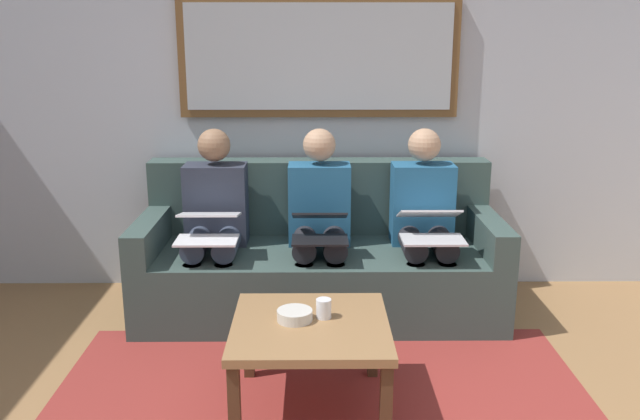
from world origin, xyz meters
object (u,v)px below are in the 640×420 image
Objects in this scene: couch at (319,260)px; framed_mirror at (319,57)px; coffee_table at (310,334)px; person_middle at (319,218)px; cup at (324,308)px; bowl at (295,315)px; person_left at (424,217)px; laptop_silver at (431,225)px; laptop_white at (208,226)px; person_right at (214,218)px; laptop_black at (320,226)px.

framed_mirror is at bearing -90.00° from couch.
coffee_table is 0.62× the size of person_middle.
coffee_table is 7.87× the size of cup.
person_left is (-0.76, -1.12, 0.15)m from bowl.
couch reaches higher than laptop_silver.
person_middle is (0.00, 0.07, 0.30)m from couch.
coffee_table is at bearing 59.00° from person_left.
cup is 1.27m from person_left.
bowl is at bearing 83.80° from person_middle.
laptop_white is (0.52, -0.87, 0.17)m from bowl.
cup is 0.08× the size of person_left.
couch is 5.83× the size of laptop_silver.
couch is 1.30m from framed_mirror.
laptop_white is (0.59, -0.90, 0.25)m from coffee_table.
laptop_silver is 1.30m from person_right.
person_middle is 1.00× the size of person_right.
bowl is at bearing -21.49° from coffee_table.
laptop_silver is at bearing 90.00° from person_left.
person_left is at bearing 144.48° from framed_mirror.
framed_mirror reaches higher than cup.
person_left and person_right have the same top height.
laptop_silver is at bearing 132.90° from framed_mirror.
couch is 1.93× the size of person_middle.
couch reaches higher than cup.
laptop_black is 0.31× the size of person_right.
framed_mirror reaches higher than person_right.
framed_mirror is 1.23m from person_left.
person_right is (0.59, -1.15, 0.23)m from coffee_table.
person_middle is at bearing 180.00° from person_right.
couch is 0.71m from person_left.
person_left reaches higher than cup.
person_middle reaches higher than laptop_white.
person_left is at bearing -124.20° from bowl.
bowl is at bearing 120.65° from laptop_white.
framed_mirror is at bearing -90.00° from person_middle.
bowl is 0.43× the size of laptop_silver.
person_middle reaches higher than couch.
person_left reaches higher than laptop_black.
laptop_white is at bearing 0.65° from laptop_silver.
couch is at bearing -6.13° from person_left.
framed_mirror is 1.23m from person_right.
bowl is (0.12, 1.58, -1.09)m from framed_mirror.
laptop_silver reaches higher than coffee_table.
laptop_black is (0.64, 0.01, -0.00)m from laptop_silver.
cup is 0.24× the size of laptop_silver.
coffee_table is at bearing 86.83° from laptop_black.
person_left is at bearing 173.87° from couch.
person_right is at bearing 35.52° from framed_mirror.
coffee_table is (0.05, 1.22, 0.07)m from couch.
person_right reaches higher than cup.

